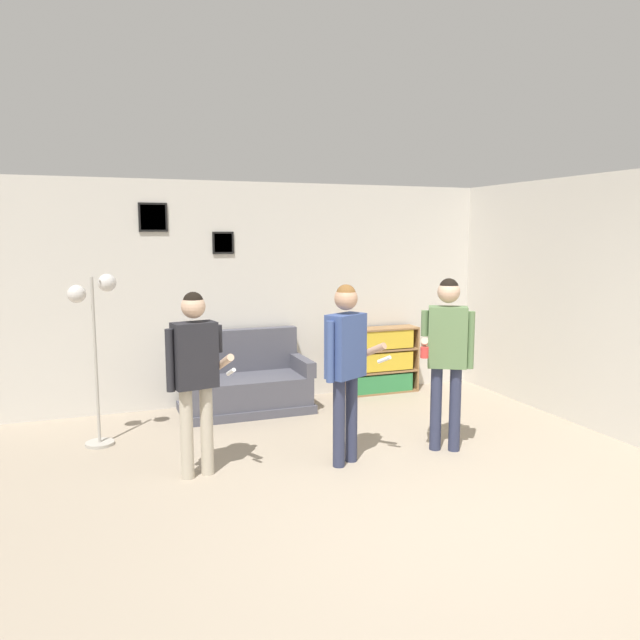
% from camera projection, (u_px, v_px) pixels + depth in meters
% --- Properties ---
extents(ground_plane, '(20.00, 20.00, 0.00)m').
position_uv_depth(ground_plane, '(458.00, 537.00, 4.31)').
color(ground_plane, gray).
extents(wall_back, '(7.73, 0.08, 2.70)m').
position_uv_depth(wall_back, '(285.00, 292.00, 7.82)').
color(wall_back, beige).
rests_on(wall_back, ground_plane).
extents(wall_right, '(0.06, 6.36, 2.70)m').
position_uv_depth(wall_right, '(571.00, 300.00, 6.90)').
color(wall_right, beige).
rests_on(wall_right, ground_plane).
extents(couch, '(1.51, 0.80, 0.93)m').
position_uv_depth(couch, '(244.00, 385.00, 7.37)').
color(couch, '#4C4C56').
rests_on(couch, ground_plane).
extents(bookshelf, '(0.99, 0.30, 0.86)m').
position_uv_depth(bookshelf, '(381.00, 360.00, 8.18)').
color(bookshelf, olive).
rests_on(bookshelf, ground_plane).
extents(floor_lamp, '(0.45, 0.28, 1.70)m').
position_uv_depth(floor_lamp, '(94.00, 321.00, 6.02)').
color(floor_lamp, '#ADA89E').
rests_on(floor_lamp, ground_plane).
extents(person_player_foreground_left, '(0.54, 0.42, 1.60)m').
position_uv_depth(person_player_foreground_left, '(195.00, 366.00, 5.27)').
color(person_player_foreground_left, '#B7AD99').
rests_on(person_player_foreground_left, ground_plane).
extents(person_player_foreground_center, '(0.59, 0.38, 1.64)m').
position_uv_depth(person_player_foreground_center, '(346.00, 356.00, 5.55)').
color(person_player_foreground_center, '#2D334C').
rests_on(person_player_foreground_center, ground_plane).
extents(person_watcher_holding_cup, '(0.58, 0.35, 1.67)m').
position_uv_depth(person_watcher_holding_cup, '(447.00, 346.00, 5.91)').
color(person_watcher_holding_cup, '#2D334C').
rests_on(person_watcher_holding_cup, ground_plane).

